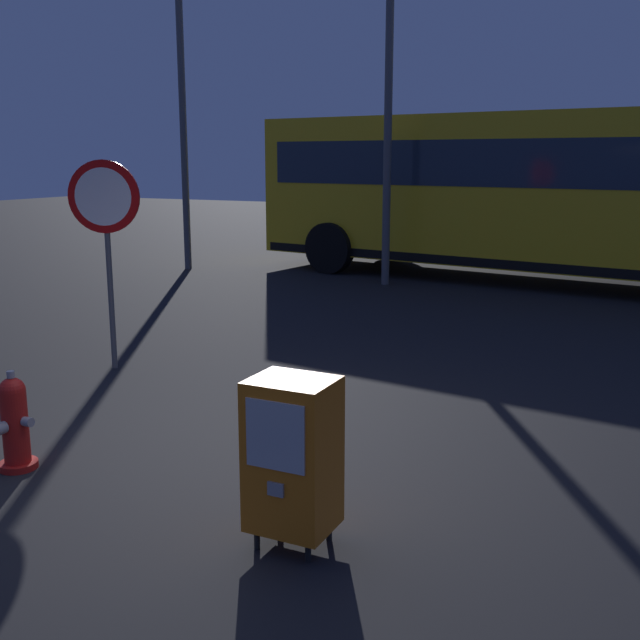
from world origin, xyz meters
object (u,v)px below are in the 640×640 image
at_px(newspaper_box_primary, 293,454).
at_px(bus_near, 538,188).
at_px(fire_hydrant, 15,423).
at_px(stop_sign, 106,221).
at_px(street_light_near_right, 179,17).
at_px(street_light_near_left, 389,41).

relative_size(newspaper_box_primary, bus_near, 0.09).
xyz_separation_m(fire_hydrant, stop_sign, (-1.20, 2.45, 1.25)).
relative_size(fire_hydrant, newspaper_box_primary, 0.73).
relative_size(bus_near, street_light_near_right, 1.25).
bearing_deg(street_light_near_right, bus_near, 12.12).
bearing_deg(stop_sign, newspaper_box_primary, -35.74).
xyz_separation_m(bus_near, street_light_near_right, (-6.70, -1.44, 3.18)).
bearing_deg(street_light_near_left, bus_near, 32.71).
relative_size(fire_hydrant, bus_near, 0.07).
distance_m(newspaper_box_primary, street_light_near_left, 10.22).
bearing_deg(bus_near, street_light_near_right, -159.86).
height_order(stop_sign, bus_near, bus_near).
height_order(newspaper_box_primary, stop_sign, stop_sign).
relative_size(fire_hydrant, stop_sign, 0.33).
height_order(fire_hydrant, street_light_near_right, street_light_near_right).
xyz_separation_m(newspaper_box_primary, street_light_near_right, (-7.28, 9.16, 4.32)).
xyz_separation_m(fire_hydrant, bus_near, (1.77, 10.48, 1.36)).
relative_size(newspaper_box_primary, street_light_near_left, 0.14).
distance_m(newspaper_box_primary, bus_near, 10.68).
bearing_deg(newspaper_box_primary, fire_hydrant, 177.23).
bearing_deg(newspaper_box_primary, street_light_near_right, 128.48).
distance_m(bus_near, street_light_near_right, 7.55).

